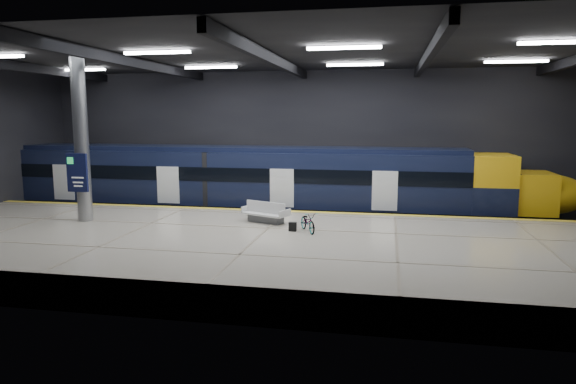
# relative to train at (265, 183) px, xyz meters

# --- Properties ---
(ground) EXTENTS (30.00, 30.00, 0.00)m
(ground) POSITION_rel_train_xyz_m (1.69, -5.50, -2.06)
(ground) COLOR black
(ground) RESTS_ON ground
(room_shell) EXTENTS (30.10, 16.10, 8.05)m
(room_shell) POSITION_rel_train_xyz_m (1.69, -5.49, 3.66)
(room_shell) COLOR black
(room_shell) RESTS_ON ground
(platform) EXTENTS (30.00, 11.00, 1.10)m
(platform) POSITION_rel_train_xyz_m (1.69, -8.00, -1.51)
(platform) COLOR #C0B3A2
(platform) RESTS_ON ground
(safety_strip) EXTENTS (30.00, 0.40, 0.01)m
(safety_strip) POSITION_rel_train_xyz_m (1.69, -2.75, -0.95)
(safety_strip) COLOR gold
(safety_strip) RESTS_ON platform
(rails) EXTENTS (30.00, 1.52, 0.16)m
(rails) POSITION_rel_train_xyz_m (1.69, 0.00, -1.98)
(rails) COLOR gray
(rails) RESTS_ON ground
(train) EXTENTS (29.40, 2.84, 3.79)m
(train) POSITION_rel_train_xyz_m (0.00, 0.00, 0.00)
(train) COLOR black
(train) RESTS_ON ground
(bench) EXTENTS (2.16, 1.52, 0.88)m
(bench) POSITION_rel_train_xyz_m (1.35, -5.45, -0.65)
(bench) COLOR #595B60
(bench) RESTS_ON platform
(bicycle) EXTENTS (1.16, 1.57, 0.79)m
(bicycle) POSITION_rel_train_xyz_m (3.35, -6.84, -0.57)
(bicycle) COLOR #99999E
(bicycle) RESTS_ON platform
(pannier_bag) EXTENTS (0.31, 0.19, 0.35)m
(pannier_bag) POSITION_rel_train_xyz_m (2.75, -6.84, -0.78)
(pannier_bag) COLOR black
(pannier_bag) RESTS_ON platform
(info_column) EXTENTS (0.90, 0.78, 6.90)m
(info_column) POSITION_rel_train_xyz_m (-6.31, -6.52, 2.40)
(info_column) COLOR #9EA0A5
(info_column) RESTS_ON platform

